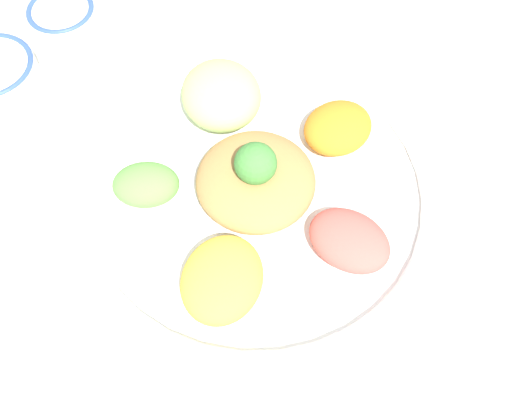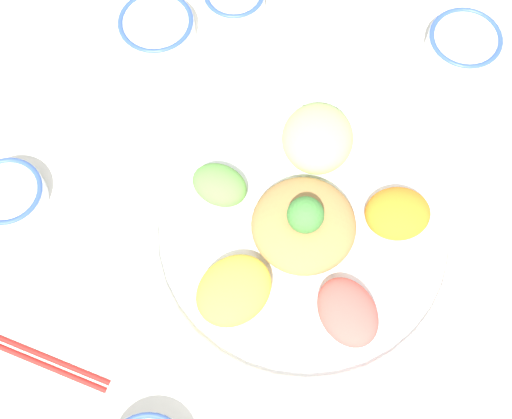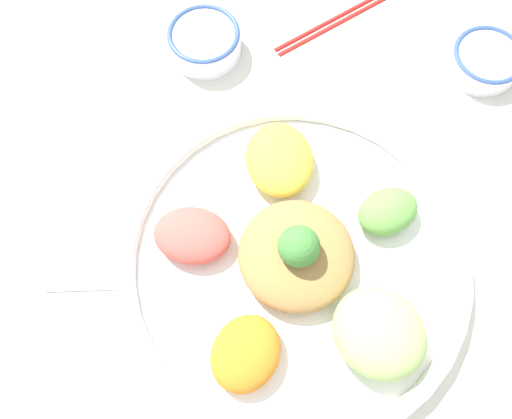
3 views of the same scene
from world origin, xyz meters
name	(u,v)px [view 1 (image 1 of 3)]	position (x,y,z in m)	size (l,w,h in m)	color
ground_plane	(273,223)	(0.00, 0.00, 0.00)	(2.40, 2.40, 0.00)	silver
salad_platter	(255,186)	(0.04, -0.02, 0.02)	(0.42, 0.42, 0.10)	white
sauce_bowl_dark	(63,16)	(0.40, -0.15, 0.02)	(0.09, 0.09, 0.03)	white
serving_spoon_main	(512,273)	(-0.26, -0.06, 0.00)	(0.13, 0.04, 0.01)	silver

